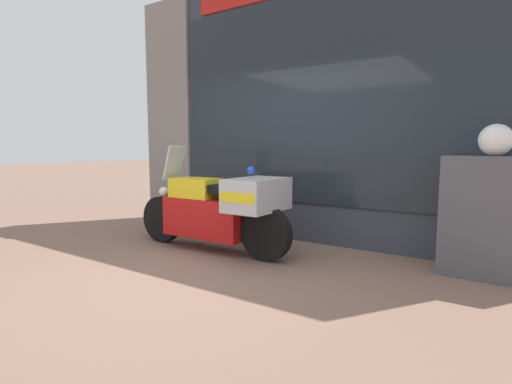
{
  "coord_description": "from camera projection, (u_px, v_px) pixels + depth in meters",
  "views": [
    {
      "loc": [
        2.7,
        -3.13,
        1.32
      ],
      "look_at": [
        -0.25,
        1.2,
        0.73
      ],
      "focal_mm": 28.0,
      "sensor_mm": 36.0,
      "label": 1
    }
  ],
  "objects": [
    {
      "name": "paramedic_motorcycle",
      "position": [
        220.0,
        208.0,
        4.99
      ],
      "size": [
        2.36,
        0.8,
        1.34
      ],
      "rotation": [
        0.0,
        0.0,
        3.15
      ],
      "color": "black",
      "rests_on": "ground"
    },
    {
      "name": "ground_plane",
      "position": [
        212.0,
        272.0,
        4.23
      ],
      "size": [
        60.0,
        60.0,
        0.0
      ],
      "primitive_type": "plane",
      "color": "#7A5B4C"
    },
    {
      "name": "shop_building",
      "position": [
        276.0,
        109.0,
        5.9
      ],
      "size": [
        5.93,
        0.55,
        3.76
      ],
      "color": "#333842",
      "rests_on": "ground"
    },
    {
      "name": "utility_cabinet",
      "position": [
        495.0,
        218.0,
        4.01
      ],
      "size": [
        0.98,
        0.5,
        1.23
      ],
      "primitive_type": "cube",
      "color": "#4C4C51",
      "rests_on": "ground"
    },
    {
      "name": "white_helmet",
      "position": [
        496.0,
        140.0,
        3.88
      ],
      "size": [
        0.31,
        0.31,
        0.31
      ],
      "primitive_type": "sphere",
      "color": "white",
      "rests_on": "utility_cabinet"
    },
    {
      "name": "window_display",
      "position": [
        328.0,
        209.0,
        5.61
      ],
      "size": [
        4.5,
        0.3,
        1.92
      ],
      "color": "slate",
      "rests_on": "ground"
    }
  ]
}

